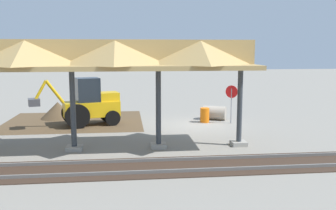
{
  "coord_description": "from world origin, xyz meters",
  "views": [
    {
      "loc": [
        4.16,
        21.49,
        4.48
      ],
      "look_at": [
        1.99,
        2.35,
        1.6
      ],
      "focal_mm": 40.0,
      "sensor_mm": 36.0,
      "label": 1
    }
  ],
  "objects": [
    {
      "name": "concrete_pipe",
      "position": [
        -1.46,
        -1.66,
        0.44
      ],
      "size": [
        1.66,
        1.38,
        0.88
      ],
      "color": "#9E9384",
      "rests_on": "ground"
    },
    {
      "name": "stop_sign",
      "position": [
        -2.19,
        -0.35,
        1.67
      ],
      "size": [
        0.64,
        0.46,
        2.32
      ],
      "color": "gray",
      "rests_on": "ground"
    },
    {
      "name": "dirt_work_zone",
      "position": [
        7.4,
        -2.03,
        0.0
      ],
      "size": [
        8.4,
        7.0,
        0.01
      ],
      "primitive_type": "cube",
      "color": "brown",
      "rests_on": "ground"
    },
    {
      "name": "ground_plane",
      "position": [
        0.0,
        0.0,
        0.0
      ],
      "size": [
        120.0,
        120.0,
        0.0
      ],
      "primitive_type": "plane",
      "color": "gray"
    },
    {
      "name": "dirt_mound",
      "position": [
        8.6,
        -3.27,
        0.0
      ],
      "size": [
        4.45,
        4.45,
        2.14
      ],
      "primitive_type": "cone",
      "color": "brown",
      "rests_on": "ground"
    },
    {
      "name": "traffic_barrel",
      "position": [
        -0.65,
        -0.82,
        0.45
      ],
      "size": [
        0.56,
        0.56,
        0.9
      ],
      "primitive_type": "cylinder",
      "color": "orange",
      "rests_on": "ground"
    },
    {
      "name": "rail_tracks",
      "position": [
        0.0,
        7.76,
        0.03
      ],
      "size": [
        60.0,
        2.58,
        0.15
      ],
      "color": "slate",
      "rests_on": "ground"
    },
    {
      "name": "backhoe",
      "position": [
        6.34,
        -0.76,
        1.27
      ],
      "size": [
        5.19,
        2.59,
        2.82
      ],
      "color": "#EAB214",
      "rests_on": "ground"
    }
  ]
}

